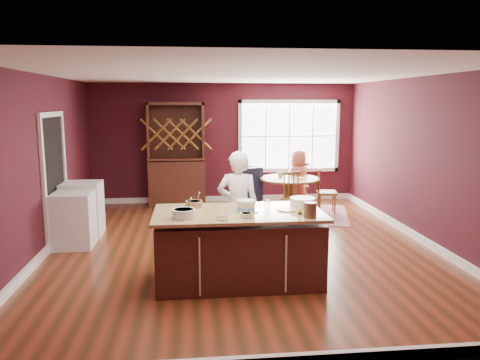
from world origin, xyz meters
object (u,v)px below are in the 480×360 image
at_px(layer_cake, 246,206).
at_px(high_chair, 250,188).
at_px(chair_north, 298,184).
at_px(washer, 74,220).
at_px(toddler, 251,173).
at_px(dining_table, 290,188).
at_px(hutch, 177,154).
at_px(dryer, 82,209).
at_px(chair_south, 295,198).
at_px(baker, 238,207).
at_px(kitchen_island, 239,248).
at_px(chair_east, 327,190).
at_px(seated_woman, 298,179).

bearing_deg(layer_cake, high_chair, 81.87).
height_order(chair_north, washer, chair_north).
relative_size(toddler, washer, 0.30).
bearing_deg(chair_north, high_chair, 15.98).
xyz_separation_m(dining_table, high_chair, (-0.77, 0.35, -0.04)).
distance_m(chair_north, hutch, 2.76).
bearing_deg(high_chair, hutch, 134.97).
height_order(chair_north, dryer, chair_north).
bearing_deg(layer_cake, hutch, 102.19).
distance_m(dining_table, chair_south, 0.77).
bearing_deg(high_chair, chair_north, -0.08).
xyz_separation_m(dining_table, layer_cake, (-1.32, -3.49, 0.45)).
bearing_deg(hutch, high_chair, -26.63).
height_order(baker, chair_south, baker).
bearing_deg(hutch, toddler, -26.47).
xyz_separation_m(hutch, dryer, (-1.56, -2.30, -0.67)).
relative_size(toddler, hutch, 0.11).
distance_m(baker, dryer, 3.04).
bearing_deg(dryer, kitchen_island, -43.80).
relative_size(kitchen_island, chair_south, 2.18).
bearing_deg(kitchen_island, chair_south, 63.74).
distance_m(baker, chair_east, 3.54).
relative_size(kitchen_island, baker, 1.32).
distance_m(baker, high_chair, 3.24).
height_order(layer_cake, toddler, layer_cake).
distance_m(kitchen_island, chair_north, 4.59).
relative_size(chair_north, hutch, 0.44).
bearing_deg(kitchen_island, layer_cake, 19.04).
distance_m(kitchen_island, high_chair, 3.93).
height_order(dining_table, chair_east, chair_east).
height_order(layer_cake, seated_woman, seated_woman).
bearing_deg(kitchen_island, seated_woman, 66.91).
height_order(dining_table, hutch, hutch).
bearing_deg(dining_table, high_chair, 155.29).
bearing_deg(toddler, high_chair, 169.26).
bearing_deg(seated_woman, toddler, -26.55).
xyz_separation_m(high_chair, hutch, (-1.55, 0.78, 0.65)).
distance_m(chair_east, washer, 4.99).
bearing_deg(layer_cake, chair_north, 68.58).
height_order(baker, chair_east, baker).
relative_size(hutch, washer, 2.59).
relative_size(chair_north, dryer, 1.07).
xyz_separation_m(high_chair, toddler, (0.02, -0.00, 0.32)).
bearing_deg(chair_north, chair_east, 118.99).
relative_size(chair_north, washer, 1.13).
relative_size(kitchen_island, high_chair, 2.17).
distance_m(chair_east, high_chair, 1.59).
distance_m(kitchen_island, dining_table, 3.80).
distance_m(hutch, dryer, 2.86).
relative_size(seated_woman, washer, 1.46).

